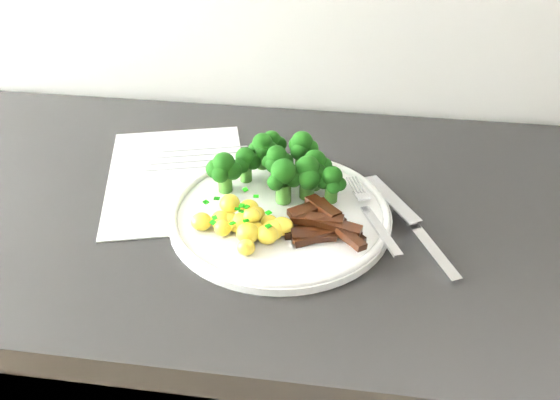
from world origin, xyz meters
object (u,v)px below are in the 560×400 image
object	(u,v)px
fork	(374,218)
broccoli	(283,164)
recipe_paper	(177,176)
plate	(280,213)
knife	(420,236)
potatoes	(247,223)
beef_strips	(325,226)

from	to	relation	value
fork	broccoli	bearing A→B (deg)	152.18
recipe_paper	plate	bearing A→B (deg)	-25.72
knife	potatoes	bearing A→B (deg)	-174.15
beef_strips	broccoli	bearing A→B (deg)	124.74
plate	beef_strips	world-z (taller)	beef_strips
plate	beef_strips	xyz separation A→B (m)	(0.06, -0.04, 0.01)
plate	fork	world-z (taller)	fork
recipe_paper	beef_strips	xyz separation A→B (m)	(0.23, -0.11, 0.02)
potatoes	knife	bearing A→B (deg)	5.85
potatoes	knife	world-z (taller)	potatoes
recipe_paper	knife	bearing A→B (deg)	-16.59
potatoes	beef_strips	world-z (taller)	potatoes
potatoes	plate	bearing A→B (deg)	52.26
recipe_paper	plate	size ratio (longest dim) A/B	1.11
plate	fork	size ratio (longest dim) A/B	1.74
fork	knife	world-z (taller)	fork
plate	fork	distance (m)	0.12
knife	beef_strips	bearing A→B (deg)	-174.61
broccoli	beef_strips	size ratio (longest dim) A/B	1.81
recipe_paper	plate	distance (m)	0.18
broccoli	knife	world-z (taller)	broccoli
broccoli	recipe_paper	bearing A→B (deg)	173.05
recipe_paper	knife	xyz separation A→B (m)	(0.35, -0.10, 0.01)
fork	plate	bearing A→B (deg)	176.66
recipe_paper	fork	world-z (taller)	fork
broccoli	potatoes	size ratio (longest dim) A/B	1.47
recipe_paper	broccoli	size ratio (longest dim) A/B	1.70
recipe_paper	fork	xyz separation A→B (m)	(0.29, -0.09, 0.02)
broccoli	fork	size ratio (longest dim) A/B	1.13
plate	broccoli	distance (m)	0.07
plate	broccoli	xyz separation A→B (m)	(-0.00, 0.06, 0.04)
plate	broccoli	world-z (taller)	broccoli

